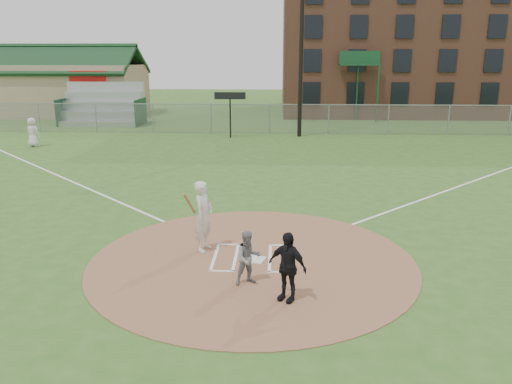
{
  "coord_description": "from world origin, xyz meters",
  "views": [
    {
      "loc": [
        0.64,
        -12.01,
        5.12
      ],
      "look_at": [
        0.0,
        2.0,
        1.3
      ],
      "focal_mm": 35.0,
      "sensor_mm": 36.0,
      "label": 1
    }
  ],
  "objects_px": {
    "home_plate": "(255,259)",
    "catcher": "(248,258)",
    "batter_at_plate": "(204,216)",
    "ondeck_player": "(33,132)",
    "umpire": "(287,266)"
  },
  "relations": [
    {
      "from": "home_plate",
      "to": "batter_at_plate",
      "type": "bearing_deg",
      "value": 154.96
    },
    {
      "from": "umpire",
      "to": "ondeck_player",
      "type": "xyz_separation_m",
      "value": [
        -14.59,
        18.54,
        0.05
      ]
    },
    {
      "from": "ondeck_player",
      "to": "home_plate",
      "type": "bearing_deg",
      "value": 146.4
    },
    {
      "from": "catcher",
      "to": "ondeck_player",
      "type": "bearing_deg",
      "value": 105.42
    },
    {
      "from": "catcher",
      "to": "batter_at_plate",
      "type": "distance_m",
      "value": 2.46
    },
    {
      "from": "home_plate",
      "to": "batter_at_plate",
      "type": "xyz_separation_m",
      "value": [
        -1.42,
        0.66,
        0.95
      ]
    },
    {
      "from": "batter_at_plate",
      "to": "catcher",
      "type": "bearing_deg",
      "value": -56.99
    },
    {
      "from": "home_plate",
      "to": "ondeck_player",
      "type": "height_order",
      "value": "ondeck_player"
    },
    {
      "from": "catcher",
      "to": "batter_at_plate",
      "type": "xyz_separation_m",
      "value": [
        -1.33,
        2.04,
        0.33
      ]
    },
    {
      "from": "catcher",
      "to": "umpire",
      "type": "relative_size",
      "value": 0.82
    },
    {
      "from": "umpire",
      "to": "ondeck_player",
      "type": "distance_m",
      "value": 23.59
    },
    {
      "from": "home_plate",
      "to": "catcher",
      "type": "distance_m",
      "value": 1.51
    },
    {
      "from": "home_plate",
      "to": "umpire",
      "type": "height_order",
      "value": "umpire"
    },
    {
      "from": "home_plate",
      "to": "catcher",
      "type": "xyz_separation_m",
      "value": [
        -0.1,
        -1.38,
        0.62
      ]
    },
    {
      "from": "catcher",
      "to": "home_plate",
      "type": "bearing_deg",
      "value": 63.77
    }
  ]
}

